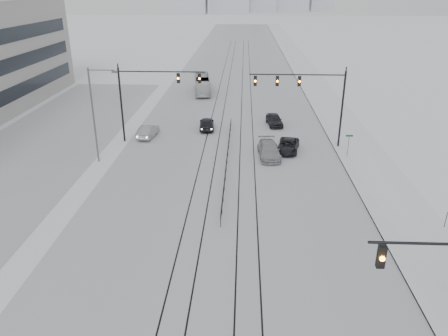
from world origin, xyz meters
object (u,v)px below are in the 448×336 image
at_px(sedan_nb_front, 288,146).
at_px(box_truck, 202,84).
at_px(sedan_sb_inner, 207,124).
at_px(sedan_sb_outer, 148,131).
at_px(sedan_nb_right, 269,150).
at_px(sedan_nb_far, 274,120).

xyz_separation_m(sedan_nb_front, box_truck, (-11.21, 25.95, 0.74)).
bearing_deg(box_truck, sedan_nb_front, 106.59).
bearing_deg(sedan_sb_inner, sedan_sb_outer, 22.11).
bearing_deg(sedan_sb_inner, sedan_nb_front, 137.43).
height_order(sedan_nb_right, sedan_nb_far, sedan_nb_right).
xyz_separation_m(sedan_nb_far, box_truck, (-10.35, 16.98, 0.65)).
distance_m(sedan_sb_inner, box_truck, 19.07).
bearing_deg(box_truck, sedan_nb_far, 114.61).
bearing_deg(sedan_sb_outer, sedan_nb_far, -153.93).
distance_m(sedan_sb_outer, sedan_nb_far, 15.31).
relative_size(sedan_nb_right, box_truck, 0.51).
xyz_separation_m(sedan_sb_outer, sedan_nb_far, (14.43, 5.12, 0.01)).
distance_m(sedan_sb_outer, box_truck, 22.47).
height_order(sedan_sb_inner, sedan_nb_right, sedan_nb_right).
bearing_deg(box_truck, sedan_nb_right, 101.59).
relative_size(sedan_sb_inner, sedan_sb_outer, 1.00).
height_order(sedan_sb_inner, sedan_nb_far, sedan_sb_inner).
bearing_deg(sedan_nb_far, box_truck, 113.62).
bearing_deg(sedan_sb_outer, sedan_nb_front, 172.39).
height_order(sedan_sb_inner, sedan_sb_outer, sedan_sb_inner).
bearing_deg(sedan_sb_inner, sedan_nb_right, 123.94).
relative_size(sedan_nb_front, sedan_nb_far, 1.08).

